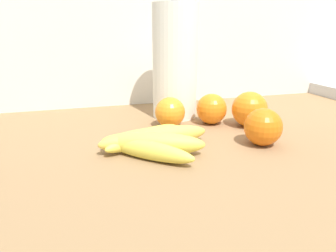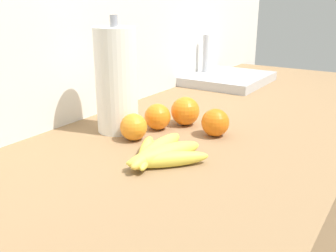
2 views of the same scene
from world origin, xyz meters
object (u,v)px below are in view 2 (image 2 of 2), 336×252
at_px(orange_center, 215,123).
at_px(orange_right, 134,127).
at_px(banana_bunch, 160,153).
at_px(paper_towel_roll, 116,81).
at_px(sink_basin, 227,78).
at_px(orange_front, 185,111).
at_px(orange_back_right, 158,117).

relative_size(orange_center, orange_right, 1.06).
relative_size(banana_bunch, orange_center, 2.99).
relative_size(paper_towel_roll, sink_basin, 0.85).
height_order(orange_center, sink_basin, sink_basin).
bearing_deg(orange_front, orange_center, -108.11).
xyz_separation_m(orange_front, orange_back_right, (-0.08, 0.04, -0.00)).
relative_size(banana_bunch, sink_basin, 0.61).
bearing_deg(orange_front, paper_towel_roll, 137.60).
distance_m(banana_bunch, orange_right, 0.15).
bearing_deg(paper_towel_roll, orange_back_right, -52.54).
bearing_deg(orange_right, paper_towel_roll, 65.97).
xyz_separation_m(orange_center, orange_right, (-0.14, 0.16, -0.00)).
bearing_deg(orange_center, orange_back_right, 103.86).
distance_m(orange_center, paper_towel_roll, 0.29).
distance_m(orange_back_right, sink_basin, 0.68).
bearing_deg(paper_towel_roll, sink_basin, 1.02).
distance_m(banana_bunch, orange_front, 0.27).
bearing_deg(orange_center, orange_front, 71.89).
bearing_deg(paper_towel_roll, orange_center, -66.73).
relative_size(orange_front, orange_back_right, 1.13).
height_order(orange_right, sink_basin, sink_basin).
height_order(banana_bunch, orange_right, orange_right).
bearing_deg(orange_center, orange_right, 131.38).
distance_m(orange_back_right, paper_towel_roll, 0.15).
relative_size(orange_back_right, orange_center, 0.99).
xyz_separation_m(orange_center, paper_towel_roll, (-0.11, 0.25, 0.10)).
bearing_deg(orange_right, orange_center, -48.62).
xyz_separation_m(orange_back_right, orange_center, (0.04, -0.16, 0.00)).
xyz_separation_m(orange_front, orange_right, (-0.18, 0.05, -0.01)).
bearing_deg(orange_back_right, banana_bunch, -144.23).
bearing_deg(sink_basin, orange_center, -157.82).
distance_m(paper_towel_roll, sink_basin, 0.75).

